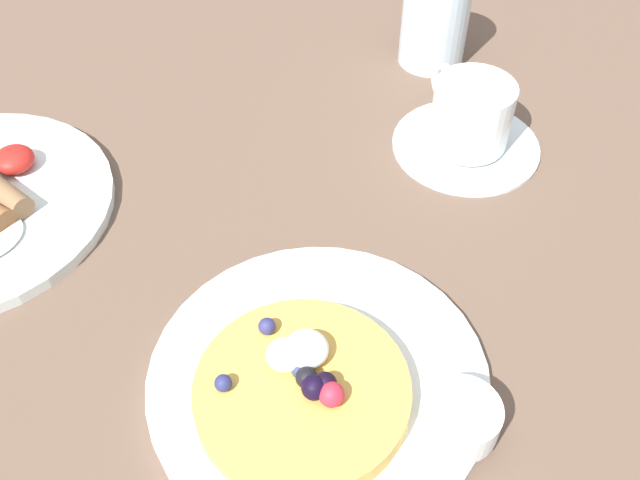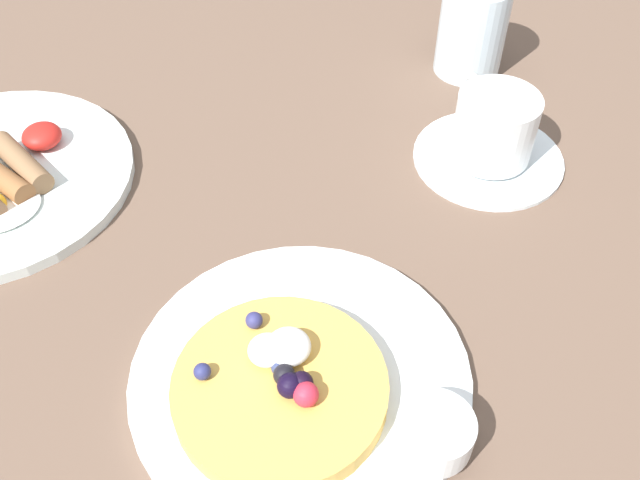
{
  "view_description": "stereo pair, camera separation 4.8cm",
  "coord_description": "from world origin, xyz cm",
  "px_view_note": "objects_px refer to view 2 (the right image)",
  "views": [
    {
      "loc": [
        -11.51,
        -34.84,
        45.63
      ],
      "look_at": [
        5.27,
        -0.18,
        4.0
      ],
      "focal_mm": 40.43,
      "sensor_mm": 36.0,
      "label": 1
    },
    {
      "loc": [
        -7.09,
        -36.65,
        45.63
      ],
      "look_at": [
        5.27,
        -0.18,
        4.0
      ],
      "focal_mm": 40.43,
      "sensor_mm": 36.0,
      "label": 2
    }
  ],
  "objects_px": {
    "syrup_ramekin": "(435,432)",
    "water_glass": "(472,29)",
    "coffee_cup": "(494,125)",
    "coffee_saucer": "(488,157)",
    "pancake_plate": "(301,377)"
  },
  "relations": [
    {
      "from": "pancake_plate",
      "to": "water_glass",
      "type": "distance_m",
      "value": 0.44
    },
    {
      "from": "syrup_ramekin",
      "to": "coffee_saucer",
      "type": "height_order",
      "value": "syrup_ramekin"
    },
    {
      "from": "coffee_saucer",
      "to": "coffee_cup",
      "type": "xyz_separation_m",
      "value": [
        0.0,
        0.0,
        0.04
      ]
    },
    {
      "from": "syrup_ramekin",
      "to": "water_glass",
      "type": "bearing_deg",
      "value": 60.52
    },
    {
      "from": "coffee_saucer",
      "to": "coffee_cup",
      "type": "bearing_deg",
      "value": 89.23
    },
    {
      "from": "pancake_plate",
      "to": "syrup_ramekin",
      "type": "bearing_deg",
      "value": -49.92
    },
    {
      "from": "coffee_cup",
      "to": "water_glass",
      "type": "bearing_deg",
      "value": 71.06
    },
    {
      "from": "coffee_saucer",
      "to": "syrup_ramekin",
      "type": "bearing_deg",
      "value": -124.77
    },
    {
      "from": "pancake_plate",
      "to": "coffee_cup",
      "type": "xyz_separation_m",
      "value": [
        0.25,
        0.18,
        0.04
      ]
    },
    {
      "from": "syrup_ramekin",
      "to": "coffee_cup",
      "type": "xyz_separation_m",
      "value": [
        0.18,
        0.26,
        0.02
      ]
    },
    {
      "from": "syrup_ramekin",
      "to": "water_glass",
      "type": "distance_m",
      "value": 0.46
    },
    {
      "from": "pancake_plate",
      "to": "coffee_saucer",
      "type": "bearing_deg",
      "value": 35.67
    },
    {
      "from": "pancake_plate",
      "to": "coffee_cup",
      "type": "height_order",
      "value": "coffee_cup"
    },
    {
      "from": "water_glass",
      "to": "syrup_ramekin",
      "type": "bearing_deg",
      "value": -119.48
    },
    {
      "from": "coffee_saucer",
      "to": "water_glass",
      "type": "xyz_separation_m",
      "value": [
        0.05,
        0.15,
        0.05
      ]
    }
  ]
}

